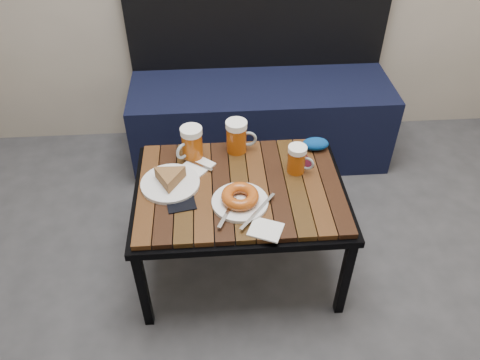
{
  "coord_description": "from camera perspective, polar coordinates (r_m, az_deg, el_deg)",
  "views": [
    {
      "loc": [
        -0.3,
        -0.46,
        1.69
      ],
      "look_at": [
        -0.2,
        0.92,
        0.5
      ],
      "focal_mm": 35.0,
      "sensor_mm": 36.0,
      "label": 1
    }
  ],
  "objects": [
    {
      "name": "knit_pouch",
      "position": [
        2.04,
        9.18,
        4.37
      ],
      "size": [
        0.12,
        0.08,
        0.05
      ],
      "primitive_type": "ellipsoid",
      "rotation": [
        0.0,
        0.0,
        -0.03
      ],
      "color": "#050E83",
      "rests_on": "cafe_table"
    },
    {
      "name": "passport_burgundy",
      "position": [
        1.97,
        7.38,
        2.33
      ],
      "size": [
        0.1,
        0.12,
        0.01
      ],
      "primitive_type": "cube",
      "rotation": [
        0.0,
        0.0,
        0.19
      ],
      "color": "black",
      "rests_on": "cafe_table"
    },
    {
      "name": "cafe_table",
      "position": [
        1.87,
        0.0,
        -1.67
      ],
      "size": [
        0.84,
        0.62,
        0.47
      ],
      "color": "black",
      "rests_on": "ground"
    },
    {
      "name": "plate_pie",
      "position": [
        1.85,
        -8.54,
        0.0
      ],
      "size": [
        0.23,
        0.23,
        0.07
      ],
      "color": "white",
      "rests_on": "cafe_table"
    },
    {
      "name": "beer_mug_right",
      "position": [
        1.88,
        6.99,
        2.53
      ],
      "size": [
        0.12,
        0.09,
        0.12
      ],
      "rotation": [
        0.0,
        0.0,
        -0.4
      ],
      "color": "#A3470D",
      "rests_on": "cafe_table"
    },
    {
      "name": "napkin_left",
      "position": [
        1.94,
        -5.14,
        1.78
      ],
      "size": [
        0.15,
        0.15,
        0.01
      ],
      "rotation": [
        0.0,
        0.0,
        0.86
      ],
      "color": "white",
      "rests_on": "cafe_table"
    },
    {
      "name": "passport_navy",
      "position": [
        1.77,
        -7.16,
        -2.98
      ],
      "size": [
        0.12,
        0.09,
        0.01
      ],
      "primitive_type": "cube",
      "rotation": [
        0.0,
        0.0,
        -1.39
      ],
      "color": "black",
      "rests_on": "cafe_table"
    },
    {
      "name": "plate_bagel",
      "position": [
        1.75,
        0.01,
        -2.31
      ],
      "size": [
        0.24,
        0.26,
        0.06
      ],
      "color": "white",
      "rests_on": "cafe_table"
    },
    {
      "name": "beer_mug_centre",
      "position": [
        1.97,
        -0.35,
        5.34
      ],
      "size": [
        0.13,
        0.09,
        0.14
      ],
      "rotation": [
        0.0,
        0.0,
        -0.05
      ],
      "color": "#A3470D",
      "rests_on": "cafe_table"
    },
    {
      "name": "beer_mug_left",
      "position": [
        1.95,
        -5.93,
        4.48
      ],
      "size": [
        0.13,
        0.12,
        0.15
      ],
      "rotation": [
        0.0,
        0.0,
        3.89
      ],
      "color": "#A3470D",
      "rests_on": "cafe_table"
    },
    {
      "name": "napkin_right",
      "position": [
        1.67,
        3.16,
        -6.06
      ],
      "size": [
        0.14,
        0.13,
        0.01
      ],
      "rotation": [
        0.0,
        0.0,
        -0.41
      ],
      "color": "white",
      "rests_on": "cafe_table"
    },
    {
      "name": "bench",
      "position": [
        2.65,
        2.45,
        8.39
      ],
      "size": [
        1.4,
        0.5,
        0.95
      ],
      "color": "black",
      "rests_on": "ground"
    }
  ]
}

